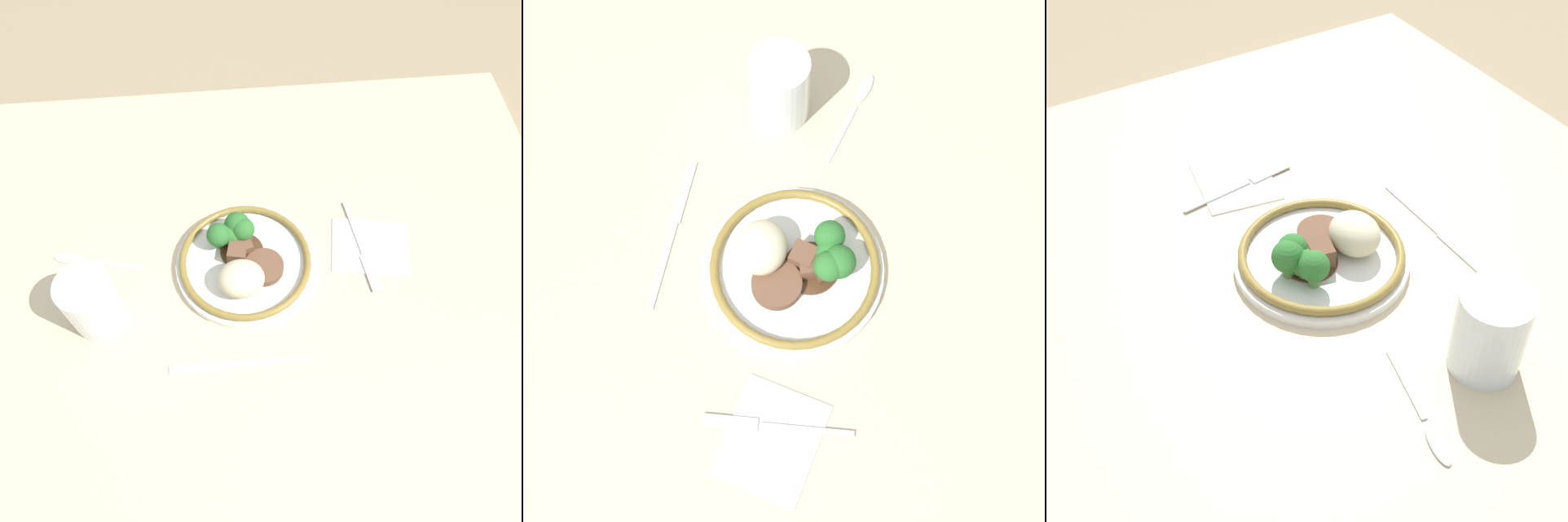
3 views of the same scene
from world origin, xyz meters
TOP-DOWN VIEW (x-y plane):
  - ground_plane at (0.00, 0.00)m, footprint 8.00×8.00m
  - dining_table at (0.00, 0.00)m, footprint 1.21×0.95m
  - napkin at (-0.26, -0.06)m, footprint 0.15×0.13m
  - plate at (-0.04, -0.05)m, footprint 0.23×0.23m
  - juice_glass at (0.20, 0.03)m, footprint 0.08×0.08m
  - fork at (-0.24, -0.05)m, footprint 0.03×0.18m
  - knife at (-0.01, 0.13)m, footprint 0.22×0.01m
  - spoon at (0.24, -0.08)m, footprint 0.16×0.05m

SIDE VIEW (x-z plane):
  - ground_plane at x=0.00m, z-range 0.00..0.00m
  - dining_table at x=0.00m, z-range 0.00..0.04m
  - napkin at x=-0.26m, z-range 0.04..0.04m
  - knife at x=-0.01m, z-range 0.04..0.04m
  - spoon at x=0.24m, z-range 0.04..0.04m
  - fork at x=-0.24m, z-range 0.04..0.04m
  - plate at x=-0.04m, z-range 0.03..0.09m
  - juice_glass at x=0.20m, z-range 0.03..0.14m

